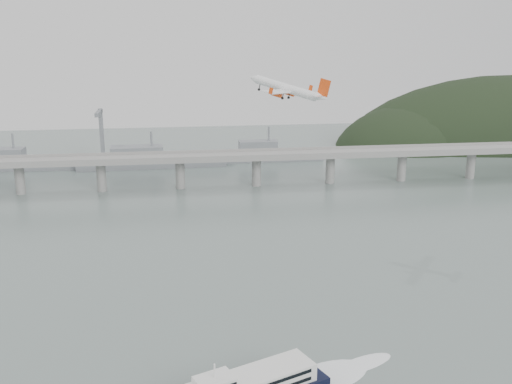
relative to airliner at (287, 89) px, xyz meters
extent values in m
plane|color=slate|center=(-17.40, -80.37, -75.45)|extent=(900.00, 900.00, 0.00)
cube|color=gray|center=(-17.40, 119.63, -55.45)|extent=(800.00, 22.00, 2.20)
cube|color=gray|center=(-17.40, 109.13, -53.45)|extent=(800.00, 0.60, 1.80)
cube|color=gray|center=(-17.40, 130.13, -53.45)|extent=(800.00, 0.60, 1.80)
cylinder|color=gray|center=(-147.40, 119.63, -65.95)|extent=(6.00, 6.00, 21.00)
cylinder|color=gray|center=(-97.40, 119.63, -65.95)|extent=(6.00, 6.00, 21.00)
cylinder|color=gray|center=(-47.40, 119.63, -65.95)|extent=(6.00, 6.00, 21.00)
cylinder|color=gray|center=(2.60, 119.63, -65.95)|extent=(6.00, 6.00, 21.00)
cylinder|color=gray|center=(52.60, 119.63, -65.95)|extent=(6.00, 6.00, 21.00)
cylinder|color=gray|center=(102.60, 119.63, -65.95)|extent=(6.00, 6.00, 21.00)
cylinder|color=gray|center=(152.60, 119.63, -65.95)|extent=(6.00, 6.00, 21.00)
ellipsoid|color=black|center=(252.60, 249.63, -93.45)|extent=(320.00, 150.00, 156.00)
ellipsoid|color=black|center=(157.60, 239.63, -87.45)|extent=(140.00, 110.00, 96.00)
cube|color=slate|center=(-167.40, 189.63, -71.45)|extent=(95.67, 20.15, 8.00)
cube|color=slate|center=(-176.90, 189.63, -63.45)|extent=(33.90, 15.02, 8.00)
cylinder|color=slate|center=(-167.40, 189.63, -55.45)|extent=(1.60, 1.60, 14.00)
cube|color=slate|center=(-67.40, 184.63, -71.45)|extent=(110.55, 21.43, 8.00)
cube|color=slate|center=(-78.40, 184.63, -63.45)|extent=(39.01, 16.73, 8.00)
cylinder|color=slate|center=(-67.40, 184.63, -55.45)|extent=(1.60, 1.60, 14.00)
cube|color=slate|center=(22.60, 194.63, -71.45)|extent=(85.00, 13.60, 8.00)
cube|color=slate|center=(14.10, 194.63, -63.45)|extent=(29.75, 11.90, 8.00)
cylinder|color=slate|center=(22.60, 194.63, -55.45)|extent=(1.60, 1.60, 14.00)
cube|color=slate|center=(-107.40, 219.63, -55.45)|extent=(3.00, 3.00, 40.00)
cube|color=slate|center=(-107.40, 209.63, -37.45)|extent=(3.00, 28.00, 3.00)
cube|color=black|center=(-35.87, -112.86, -67.40)|extent=(36.21, 15.33, 1.03)
cube|color=black|center=(-35.87, -112.86, -69.88)|extent=(36.21, 15.33, 1.03)
cube|color=white|center=(-41.46, -120.86, -64.83)|extent=(12.31, 10.65, 2.68)
cylinder|color=white|center=(-41.46, -120.86, -61.52)|extent=(0.68, 0.68, 4.13)
ellipsoid|color=white|center=(-7.22, -106.48, -75.40)|extent=(33.14, 25.20, 0.21)
ellipsoid|color=white|center=(6.09, -100.88, -75.40)|extent=(23.42, 15.48, 0.21)
cylinder|color=white|center=(-0.75, 0.63, 0.38)|extent=(25.07, 23.61, 10.17)
cone|color=white|center=(-13.80, 11.51, 3.98)|extent=(6.39, 6.28, 4.76)
cone|color=white|center=(12.82, -10.63, -2.81)|extent=(7.22, 6.82, 4.99)
cube|color=white|center=(-0.14, 0.05, -0.91)|extent=(27.43, 32.01, 3.39)
cube|color=white|center=(12.15, -10.02, -1.84)|extent=(10.88, 12.28, 1.65)
cube|color=#E3430F|center=(13.66, -11.03, 1.43)|extent=(5.27, 4.00, 7.93)
cylinder|color=#E3430F|center=(2.11, 5.84, -2.36)|extent=(5.36, 5.20, 3.41)
cylinder|color=black|center=(0.40, 7.26, -1.89)|extent=(2.29, 2.35, 2.53)
cube|color=white|center=(2.32, 5.74, -1.30)|extent=(2.46, 2.03, 1.85)
cylinder|color=#E3430F|center=(-5.42, -3.41, -1.75)|extent=(5.36, 5.20, 3.41)
cylinder|color=black|center=(-7.14, -1.98, -1.28)|extent=(2.29, 2.35, 2.53)
cube|color=white|center=(-5.21, -3.51, -0.69)|extent=(2.46, 2.03, 1.85)
cylinder|color=black|center=(1.26, 2.42, -2.96)|extent=(1.04, 0.79, 2.65)
cylinder|color=black|center=(1.03, 2.53, -4.13)|extent=(1.40, 1.19, 1.44)
cylinder|color=black|center=(-2.30, -1.95, -2.67)|extent=(1.04, 0.79, 2.65)
cylinder|color=black|center=(-2.53, -1.84, -3.84)|extent=(1.40, 1.19, 1.44)
cylinder|color=black|center=(-11.12, 9.07, 0.11)|extent=(1.04, 0.79, 2.65)
cylinder|color=black|center=(-11.35, 9.18, -1.06)|extent=(1.40, 1.19, 1.44)
cube|color=#E3430F|center=(13.38, 12.86, -1.03)|extent=(1.94, 1.50, 2.92)
cube|color=#E3430F|center=(-9.90, -15.71, 0.86)|extent=(1.94, 1.50, 2.92)
camera|label=1|loc=(-49.43, -260.84, 26.26)|focal=42.00mm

